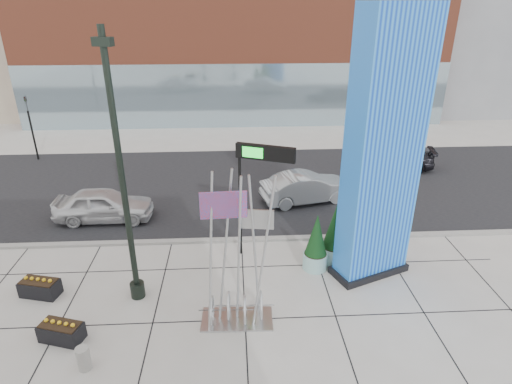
{
  "coord_description": "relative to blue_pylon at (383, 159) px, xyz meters",
  "views": [
    {
      "loc": [
        0.75,
        -12.02,
        9.61
      ],
      "look_at": [
        1.52,
        2.0,
        3.22
      ],
      "focal_mm": 30.0,
      "sensor_mm": 36.0,
      "label": 1
    }
  ],
  "objects": [
    {
      "name": "ground",
      "position": [
        -5.82,
        -1.45,
        -4.61
      ],
      "size": [
        160.0,
        160.0,
        0.0
      ],
      "primitive_type": "plane",
      "color": "#9E9991",
      "rests_on": "ground"
    },
    {
      "name": "street_asphalt",
      "position": [
        -5.82,
        8.55,
        -4.6
      ],
      "size": [
        80.0,
        12.0,
        0.02
      ],
      "primitive_type": "cube",
      "color": "black",
      "rests_on": "ground"
    },
    {
      "name": "curb_edge",
      "position": [
        -5.82,
        2.55,
        -4.55
      ],
      "size": [
        80.0,
        0.3,
        0.12
      ],
      "primitive_type": "cube",
      "color": "gray",
      "rests_on": "ground"
    },
    {
      "name": "tower_podium",
      "position": [
        -4.82,
        25.55,
        0.89
      ],
      "size": [
        34.0,
        10.0,
        11.0
      ],
      "primitive_type": "cube",
      "color": "#99442C",
      "rests_on": "ground"
    },
    {
      "name": "tower_glass_front",
      "position": [
        -4.82,
        20.75,
        -2.11
      ],
      "size": [
        34.0,
        0.6,
        5.0
      ],
      "primitive_type": "cube",
      "color": "#8CA5B2",
      "rests_on": "ground"
    },
    {
      "name": "building_grey_parking",
      "position": [
        20.18,
        30.55,
        4.39
      ],
      "size": [
        20.0,
        18.0,
        18.0
      ],
      "primitive_type": "cube",
      "color": "slate",
      "rests_on": "ground"
    },
    {
      "name": "blue_pylon",
      "position": [
        0.0,
        0.0,
        0.0
      ],
      "size": [
        3.13,
        2.26,
        9.55
      ],
      "rotation": [
        0.0,
        0.0,
        0.39
      ],
      "color": "#0D3AC4",
      "rests_on": "ground"
    },
    {
      "name": "lamp_post",
      "position": [
        -8.55,
        -1.03,
        -0.94
      ],
      "size": [
        0.61,
        0.49,
        8.98
      ],
      "rotation": [
        0.0,
        0.0,
        -0.27
      ],
      "color": "black",
      "rests_on": "ground"
    },
    {
      "name": "public_art_sculpture",
      "position": [
        -5.07,
        -2.45,
        -3.24
      ],
      "size": [
        2.34,
        1.23,
        5.24
      ],
      "rotation": [
        0.0,
        0.0,
        -0.03
      ],
      "color": "#B8BBBD",
      "rests_on": "ground"
    },
    {
      "name": "concrete_bollard",
      "position": [
        -9.43,
        -4.22,
        -4.25
      ],
      "size": [
        0.38,
        0.38,
        0.73
      ],
      "primitive_type": "cylinder",
      "color": "gray",
      "rests_on": "ground"
    },
    {
      "name": "overhead_street_sign",
      "position": [
        -4.05,
        1.58,
        -0.52
      ],
      "size": [
        2.16,
        1.0,
        4.76
      ],
      "rotation": [
        0.0,
        0.0,
        -0.37
      ],
      "color": "black",
      "rests_on": "ground"
    },
    {
      "name": "round_planter_east",
      "position": [
        -1.22,
        0.75,
        -3.41
      ],
      "size": [
        1.02,
        1.02,
        2.55
      ],
      "color": "#92C5C2",
      "rests_on": "ground"
    },
    {
      "name": "round_planter_mid",
      "position": [
        -0.87,
        0.98,
        -3.36
      ],
      "size": [
        1.06,
        1.06,
        2.65
      ],
      "color": "#92C5C2",
      "rests_on": "ground"
    },
    {
      "name": "round_planter_west",
      "position": [
        -2.02,
        0.35,
        -3.51
      ],
      "size": [
        0.93,
        0.93,
        2.34
      ],
      "color": "#92C5C2",
      "rests_on": "ground"
    },
    {
      "name": "box_planter_north",
      "position": [
        -12.01,
        -0.76,
        -4.28
      ],
      "size": [
        1.44,
        0.96,
        0.73
      ],
      "rotation": [
        0.0,
        0.0,
        -0.24
      ],
      "color": "black",
      "rests_on": "ground"
    },
    {
      "name": "box_planter_south",
      "position": [
        -10.47,
        -3.02,
        -4.29
      ],
      "size": [
        1.43,
        1.0,
        0.71
      ],
      "rotation": [
        0.0,
        0.0,
        -0.29
      ],
      "color": "black",
      "rests_on": "ground"
    },
    {
      "name": "car_white_west",
      "position": [
        -11.21,
        4.86,
        -3.84
      ],
      "size": [
        4.52,
        1.83,
        1.54
      ],
      "primitive_type": "imported",
      "rotation": [
        0.0,
        0.0,
        1.57
      ],
      "color": "silver",
      "rests_on": "ground"
    },
    {
      "name": "car_silver_mid",
      "position": [
        -1.39,
        6.32,
        -3.85
      ],
      "size": [
        4.9,
        2.65,
        1.53
      ],
      "primitive_type": "imported",
      "rotation": [
        0.0,
        0.0,
        1.8
      ],
      "color": "#999DA0",
      "rests_on": "ground"
    },
    {
      "name": "car_dark_east",
      "position": [
        4.77,
        10.71,
        -3.94
      ],
      "size": [
        4.88,
        2.72,
        1.34
      ],
      "primitive_type": "imported",
      "rotation": [
        0.0,
        0.0,
        -1.76
      ],
      "color": "black",
      "rests_on": "ground"
    },
    {
      "name": "traffic_signal",
      "position": [
        -17.82,
        13.55,
        -2.31
      ],
      "size": [
        0.15,
        0.18,
        4.1
      ],
      "color": "black",
      "rests_on": "ground"
    }
  ]
}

